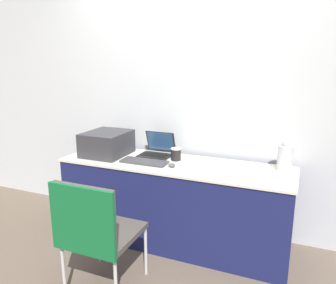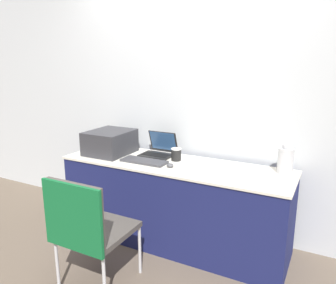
{
  "view_description": "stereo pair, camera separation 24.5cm",
  "coord_description": "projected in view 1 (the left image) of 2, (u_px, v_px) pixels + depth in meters",
  "views": [
    {
      "loc": [
        1.02,
        -2.29,
        1.64
      ],
      "look_at": [
        -0.07,
        0.33,
        0.94
      ],
      "focal_mm": 35.0,
      "sensor_mm": 36.0,
      "label": 1
    },
    {
      "loc": [
        1.24,
        -2.19,
        1.64
      ],
      "look_at": [
        -0.07,
        0.33,
        0.94
      ],
      "focal_mm": 35.0,
      "sensor_mm": 36.0,
      "label": 2
    }
  ],
  "objects": [
    {
      "name": "external_keyboard",
      "position": [
        144.0,
        162.0,
        2.92
      ],
      "size": [
        0.42,
        0.16,
        0.02
      ],
      "color": "#3D3D42",
      "rests_on": "table"
    },
    {
      "name": "metal_pitcher",
      "position": [
        285.0,
        157.0,
        2.7
      ],
      "size": [
        0.12,
        0.12,
        0.26
      ],
      "color": "silver",
      "rests_on": "table"
    },
    {
      "name": "chair",
      "position": [
        94.0,
        227.0,
        2.24
      ],
      "size": [
        0.49,
        0.5,
        0.88
      ],
      "color": "#4C4742",
      "rests_on": "ground_plane"
    },
    {
      "name": "wall_back",
      "position": [
        190.0,
        98.0,
        3.15
      ],
      "size": [
        8.0,
        0.05,
        2.6
      ],
      "color": "silver",
      "rests_on": "ground_plane"
    },
    {
      "name": "mouse",
      "position": [
        172.0,
        165.0,
        2.8
      ],
      "size": [
        0.06,
        0.06,
        0.03
      ],
      "color": "#4C4C51",
      "rests_on": "table"
    },
    {
      "name": "table",
      "position": [
        174.0,
        203.0,
        3.0
      ],
      "size": [
        2.07,
        0.62,
        0.76
      ],
      "color": "#191E51",
      "rests_on": "ground_plane"
    },
    {
      "name": "printer",
      "position": [
        107.0,
        143.0,
        3.15
      ],
      "size": [
        0.38,
        0.44,
        0.23
      ],
      "color": "#333338",
      "rests_on": "table"
    },
    {
      "name": "coffee_cup",
      "position": [
        176.0,
        154.0,
        2.99
      ],
      "size": [
        0.09,
        0.09,
        0.11
      ],
      "color": "black",
      "rests_on": "table"
    },
    {
      "name": "ground_plane",
      "position": [
        161.0,
        257.0,
        2.83
      ],
      "size": [
        14.0,
        14.0,
        0.0
      ],
      "primitive_type": "plane",
      "color": "#6B5B4C"
    },
    {
      "name": "laptop_left",
      "position": [
        157.0,
        150.0,
        3.15
      ],
      "size": [
        0.3,
        0.29,
        0.22
      ],
      "color": "black",
      "rests_on": "table"
    }
  ]
}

